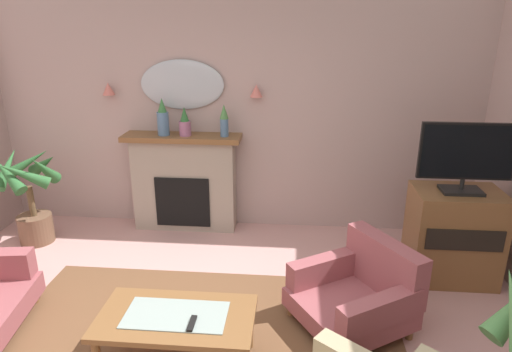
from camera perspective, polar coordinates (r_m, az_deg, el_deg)
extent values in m
cube|color=#B29993|center=(5.20, -2.79, 9.15)|extent=(6.59, 0.10, 2.96)
cube|color=gray|center=(5.35, -9.14, -1.08)|extent=(1.20, 0.28, 1.10)
cube|color=black|center=(5.32, -9.30, -3.17)|extent=(0.64, 0.12, 0.60)
cube|color=brown|center=(5.16, -9.53, 4.90)|extent=(1.36, 0.36, 0.06)
cylinder|color=#4C7093|center=(5.16, -11.85, 6.60)|extent=(0.13, 0.13, 0.26)
cone|color=#38753D|center=(5.12, -12.01, 8.92)|extent=(0.10, 0.10, 0.16)
cylinder|color=#9E6084|center=(5.11, -9.11, 6.06)|extent=(0.13, 0.13, 0.17)
cone|color=#2D6633|center=(5.07, -9.21, 7.86)|extent=(0.10, 0.10, 0.16)
cylinder|color=#4C7093|center=(5.01, -4.09, 6.23)|extent=(0.09, 0.09, 0.20)
cone|color=#4C8447|center=(4.98, -4.14, 8.27)|extent=(0.10, 0.10, 0.16)
ellipsoid|color=#B2BCC6|center=(5.20, -9.48, 11.51)|extent=(0.96, 0.06, 0.56)
cone|color=#D17066|center=(5.43, -18.45, 10.59)|extent=(0.14, 0.14, 0.14)
cone|color=#D17066|center=(5.01, 0.04, 10.91)|extent=(0.14, 0.14, 0.14)
cube|color=brown|center=(3.31, -10.23, -17.49)|extent=(1.10, 0.60, 0.04)
cube|color=#8C9E99|center=(3.29, -10.26, -17.16)|extent=(0.72, 0.36, 0.01)
cylinder|color=brown|center=(3.76, -16.61, -17.16)|extent=(0.06, 0.06, 0.40)
cylinder|color=brown|center=(3.55, -0.87, -18.70)|extent=(0.06, 0.06, 0.40)
cube|color=black|center=(3.18, -8.24, -18.30)|extent=(0.04, 0.16, 0.02)
cylinder|color=brown|center=(4.55, -26.63, -13.88)|extent=(0.07, 0.07, 0.10)
cube|color=#934C51|center=(3.84, 11.87, -16.25)|extent=(1.10, 1.10, 0.16)
cube|color=#934C51|center=(3.87, 16.18, -10.94)|extent=(0.56, 0.76, 0.45)
cube|color=#934C51|center=(3.96, 8.94, -11.60)|extent=(0.68, 0.50, 0.22)
cube|color=#934C51|center=(3.53, 15.67, -16.37)|extent=(0.68, 0.50, 0.22)
cylinder|color=brown|center=(3.97, 4.53, -16.83)|extent=(0.06, 0.06, 0.10)
cylinder|color=brown|center=(4.31, 12.50, -14.06)|extent=(0.06, 0.06, 0.10)
cylinder|color=brown|center=(3.92, 19.11, -18.53)|extent=(0.06, 0.06, 0.10)
cube|color=brown|center=(4.68, 23.98, -6.94)|extent=(0.80, 0.56, 0.90)
cube|color=black|center=(4.41, 25.27, -7.49)|extent=(0.68, 0.02, 0.20)
cube|color=black|center=(4.49, 24.85, -1.70)|extent=(0.36, 0.24, 0.03)
cylinder|color=black|center=(4.47, 24.96, -0.92)|extent=(0.04, 0.04, 0.10)
cube|color=black|center=(4.39, 25.53, 2.89)|extent=(0.84, 0.04, 0.52)
cube|color=black|center=(4.37, 25.62, 2.81)|extent=(0.80, 0.01, 0.48)
cylinder|color=brown|center=(5.66, -26.43, -6.06)|extent=(0.37, 0.37, 0.32)
cylinder|color=brown|center=(5.53, -26.94, -2.89)|extent=(0.07, 0.07, 0.35)
cone|color=#2D6633|center=(5.31, -25.62, 0.83)|extent=(0.15, 0.49, 0.45)
cone|color=#2D6633|center=(5.51, -25.64, 1.43)|extent=(0.52, 0.39, 0.37)
cone|color=#2D6633|center=(5.62, -27.41, 1.48)|extent=(0.53, 0.37, 0.37)
cone|color=#2D6633|center=(5.52, -29.39, 0.89)|extent=(0.15, 0.50, 0.43)
cone|color=#2D6633|center=(5.32, -29.40, 0.25)|extent=(0.51, 0.34, 0.42)
cone|color=#2D6633|center=(5.22, -27.75, 0.20)|extent=(0.53, 0.35, 0.39)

